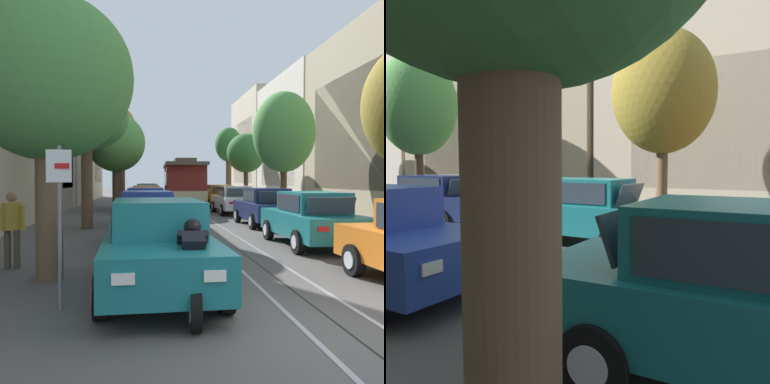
# 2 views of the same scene
# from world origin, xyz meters

# --- Properties ---
(ground_plane) EXTENTS (160.00, 160.00, 0.00)m
(ground_plane) POSITION_xyz_m (0.00, 18.29, 0.00)
(ground_plane) COLOR #4C4947
(trolley_track_rails) EXTENTS (1.14, 53.73, 0.01)m
(trolley_track_rails) POSITION_xyz_m (0.00, 20.87, 0.00)
(trolley_track_rails) COLOR gray
(trolley_track_rails) RESTS_ON ground
(building_facade_left) EXTENTS (5.82, 45.43, 10.97)m
(building_facade_left) POSITION_xyz_m (-9.80, 20.38, 5.09)
(building_facade_left) COLOR gray
(building_facade_left) RESTS_ON ground
(building_facade_right) EXTENTS (5.05, 45.43, 10.62)m
(building_facade_right) POSITION_xyz_m (9.67, 21.55, 4.70)
(building_facade_right) COLOR #BCAD93
(building_facade_right) RESTS_ON ground
(parked_car_teal_near_left) EXTENTS (2.11, 4.41, 1.58)m
(parked_car_teal_near_left) POSITION_xyz_m (-2.34, 2.40, 0.80)
(parked_car_teal_near_left) COLOR #196B70
(parked_car_teal_near_left) RESTS_ON ground
(parked_car_blue_second_left) EXTENTS (2.01, 4.36, 1.58)m
(parked_car_blue_second_left) POSITION_xyz_m (-2.50, 8.04, 0.80)
(parked_car_blue_second_left) COLOR #233D93
(parked_car_blue_second_left) RESTS_ON ground
(parked_car_blue_mid_left) EXTENTS (2.10, 4.40, 1.58)m
(parked_car_blue_mid_left) POSITION_xyz_m (-2.53, 13.44, 0.80)
(parked_car_blue_mid_left) COLOR #233D93
(parked_car_blue_mid_left) RESTS_ON ground
(parked_car_orange_fourth_left) EXTENTS (2.05, 4.38, 1.58)m
(parked_car_orange_fourth_left) POSITION_xyz_m (-2.53, 19.40, 0.80)
(parked_car_orange_fourth_left) COLOR orange
(parked_car_orange_fourth_left) RESTS_ON ground
(parked_car_teal_fifth_left) EXTENTS (2.08, 4.40, 1.58)m
(parked_car_teal_fifth_left) POSITION_xyz_m (-2.44, 25.26, 0.80)
(parked_car_teal_fifth_left) COLOR #196B70
(parked_car_teal_fifth_left) RESTS_ON ground
(parked_car_navy_sixth_left) EXTENTS (2.12, 4.41, 1.58)m
(parked_car_navy_sixth_left) POSITION_xyz_m (-2.47, 31.02, 0.80)
(parked_car_navy_sixth_left) COLOR #19234C
(parked_car_navy_sixth_left) RESTS_ON ground
(parked_car_beige_far_left) EXTENTS (2.07, 4.39, 1.58)m
(parked_car_beige_far_left) POSITION_xyz_m (-2.26, 36.37, 0.80)
(parked_car_beige_far_left) COLOR #C1B28E
(parked_car_beige_far_left) RESTS_ON ground
(parked_car_teal_second_right) EXTENTS (2.00, 4.36, 1.58)m
(parked_car_teal_second_right) POSITION_xyz_m (2.25, 6.91, 0.80)
(parked_car_teal_second_right) COLOR #196B70
(parked_car_teal_second_right) RESTS_ON ground
(parked_car_navy_mid_right) EXTENTS (2.02, 4.37, 1.58)m
(parked_car_navy_mid_right) POSITION_xyz_m (2.44, 12.33, 0.80)
(parked_car_navy_mid_right) COLOR #19234C
(parked_car_navy_mid_right) RESTS_ON ground
(parked_car_white_fourth_right) EXTENTS (2.04, 4.38, 1.58)m
(parked_car_white_fourth_right) POSITION_xyz_m (2.35, 18.32, 0.80)
(parked_car_white_fourth_right) COLOR silver
(parked_car_white_fourth_right) RESTS_ON ground
(parked_car_orange_fifth_right) EXTENTS (2.05, 4.38, 1.58)m
(parked_car_orange_fifth_right) POSITION_xyz_m (2.45, 23.77, 0.80)
(parked_car_orange_fifth_right) COLOR orange
(parked_car_orange_fifth_right) RESTS_ON ground
(street_tree_kerb_left_near) EXTENTS (3.29, 2.71, 5.49)m
(street_tree_kerb_left_near) POSITION_xyz_m (-4.41, 3.53, 3.83)
(street_tree_kerb_left_near) COLOR brown
(street_tree_kerb_left_near) RESTS_ON ground
(street_tree_kerb_left_second) EXTENTS (3.30, 3.47, 5.73)m
(street_tree_kerb_left_second) POSITION_xyz_m (-4.85, 12.08, 4.34)
(street_tree_kerb_left_second) COLOR brown
(street_tree_kerb_left_second) RESTS_ON ground
(street_tree_kerb_left_mid) EXTENTS (3.78, 4.11, 6.21)m
(street_tree_kerb_left_mid) POSITION_xyz_m (-4.46, 22.83, 4.29)
(street_tree_kerb_left_mid) COLOR brown
(street_tree_kerb_left_mid) RESTS_ON ground
(street_tree_kerb_left_fourth) EXTENTS (2.57, 2.11, 8.24)m
(street_tree_kerb_left_fourth) POSITION_xyz_m (-4.60, 32.73, 5.79)
(street_tree_kerb_left_fourth) COLOR #4C3826
(street_tree_kerb_left_fourth) RESTS_ON ground
(street_tree_kerb_right_second) EXTENTS (3.10, 3.00, 6.31)m
(street_tree_kerb_right_second) POSITION_xyz_m (4.30, 15.54, 4.28)
(street_tree_kerb_right_second) COLOR #4C3826
(street_tree_kerb_right_second) RESTS_ON ground
(street_tree_kerb_right_mid) EXTENTS (2.68, 2.83, 5.15)m
(street_tree_kerb_right_mid) POSITION_xyz_m (4.42, 23.95, 3.76)
(street_tree_kerb_right_mid) COLOR #4C3826
(street_tree_kerb_right_mid) RESTS_ON ground
(street_tree_kerb_right_fourth) EXTENTS (2.44, 2.67, 6.60)m
(street_tree_kerb_right_fourth) POSITION_xyz_m (4.84, 32.25, 4.91)
(street_tree_kerb_right_fourth) COLOR brown
(street_tree_kerb_right_fourth) RESTS_ON ground
(cable_car_trolley) EXTENTS (2.79, 9.17, 3.28)m
(cable_car_trolley) POSITION_xyz_m (0.00, 23.77, 1.66)
(cable_car_trolley) COLOR maroon
(cable_car_trolley) RESTS_ON ground
(motorcycle_with_rider) EXTENTS (0.57, 1.99, 1.37)m
(motorcycle_with_rider) POSITION_xyz_m (-1.87, 1.10, 0.65)
(motorcycle_with_rider) COLOR black
(motorcycle_with_rider) RESTS_ON ground
(pedestrian_on_right_pavement) EXTENTS (0.55, 0.40, 1.67)m
(pedestrian_on_right_pavement) POSITION_xyz_m (-5.44, 4.62, 0.94)
(pedestrian_on_right_pavement) COLOR #4C4233
(pedestrian_on_right_pavement) RESTS_ON ground
(fire_hydrant) EXTENTS (0.40, 0.22, 0.84)m
(fire_hydrant) POSITION_xyz_m (4.00, 10.94, 0.42)
(fire_hydrant) COLOR gold
(fire_hydrant) RESTS_ON ground
(street_sign_post) EXTENTS (0.36, 0.09, 2.43)m
(street_sign_post) POSITION_xyz_m (-3.81, 1.51, 1.53)
(street_sign_post) COLOR slate
(street_sign_post) RESTS_ON ground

